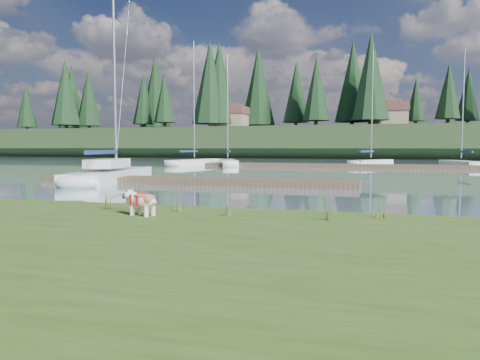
% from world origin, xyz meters
% --- Properties ---
extents(ground, '(200.00, 200.00, 0.00)m').
position_xyz_m(ground, '(0.00, 30.00, 0.00)').
color(ground, gray).
rests_on(ground, ground).
extents(bank, '(60.00, 9.00, 0.35)m').
position_xyz_m(bank, '(0.00, -6.00, 0.17)').
color(bank, '#39531C').
rests_on(bank, ground).
extents(ridge, '(200.00, 20.00, 5.00)m').
position_xyz_m(ridge, '(0.00, 73.00, 2.50)').
color(ridge, black).
rests_on(ridge, ground).
extents(bulldog, '(0.91, 0.51, 0.53)m').
position_xyz_m(bulldog, '(0.01, -3.28, 0.68)').
color(bulldog, silver).
rests_on(bulldog, bank).
extents(sailboat_main, '(4.25, 10.40, 14.54)m').
position_xyz_m(sailboat_main, '(-9.16, 10.59, 0.42)').
color(sailboat_main, silver).
rests_on(sailboat_main, ground).
extents(dock_near, '(16.00, 2.00, 0.30)m').
position_xyz_m(dock_near, '(-4.00, 9.00, 0.15)').
color(dock_near, '#4C3D2C').
rests_on(dock_near, ground).
extents(dock_far, '(26.00, 2.20, 0.30)m').
position_xyz_m(dock_far, '(2.00, 30.00, 0.15)').
color(dock_far, '#4C3D2C').
rests_on(dock_far, ground).
extents(sailboat_bg_0, '(3.41, 8.75, 12.38)m').
position_xyz_m(sailboat_bg_0, '(-12.98, 32.33, 0.32)').
color(sailboat_bg_0, silver).
rests_on(sailboat_bg_0, ground).
extents(sailboat_bg_1, '(4.19, 7.19, 10.87)m').
position_xyz_m(sailboat_bg_1, '(-9.78, 31.94, 0.33)').
color(sailboat_bg_1, silver).
rests_on(sailboat_bg_1, ground).
extents(sailboat_bg_2, '(4.55, 7.22, 11.10)m').
position_xyz_m(sailboat_bg_2, '(4.21, 35.31, 0.33)').
color(sailboat_bg_2, silver).
rests_on(sailboat_bg_2, ground).
extents(sailboat_bg_3, '(3.28, 7.42, 10.80)m').
position_xyz_m(sailboat_bg_3, '(11.60, 34.50, 0.33)').
color(sailboat_bg_3, silver).
rests_on(sailboat_bg_3, ground).
extents(weed_0, '(0.17, 0.14, 0.66)m').
position_xyz_m(weed_0, '(-0.44, -2.46, 0.63)').
color(weed_0, '#475B23').
rests_on(weed_0, bank).
extents(weed_1, '(0.17, 0.14, 0.46)m').
position_xyz_m(weed_1, '(0.52, -2.53, 0.54)').
color(weed_1, '#475B23').
rests_on(weed_1, bank).
extents(weed_2, '(0.17, 0.14, 0.74)m').
position_xyz_m(weed_2, '(3.88, -2.75, 0.66)').
color(weed_2, '#475B23').
rests_on(weed_2, bank).
extents(weed_3, '(0.17, 0.14, 0.64)m').
position_xyz_m(weed_3, '(-1.22, -2.63, 0.62)').
color(weed_3, '#475B23').
rests_on(weed_3, bank).
extents(weed_4, '(0.17, 0.14, 0.49)m').
position_xyz_m(weed_4, '(1.84, -2.90, 0.55)').
color(weed_4, '#475B23').
rests_on(weed_4, bank).
extents(weed_5, '(0.17, 0.14, 0.57)m').
position_xyz_m(weed_5, '(4.85, -2.22, 0.59)').
color(weed_5, '#475B23').
rests_on(weed_5, bank).
extents(mud_lip, '(60.00, 0.50, 0.14)m').
position_xyz_m(mud_lip, '(0.00, -1.60, 0.07)').
color(mud_lip, '#33281C').
rests_on(mud_lip, ground).
extents(conifer_0, '(5.72, 5.72, 14.15)m').
position_xyz_m(conifer_0, '(-55.00, 67.00, 12.64)').
color(conifer_0, '#382619').
rests_on(conifer_0, ridge).
extents(conifer_1, '(4.40, 4.40, 11.30)m').
position_xyz_m(conifer_1, '(-40.00, 71.00, 11.28)').
color(conifer_1, '#382619').
rests_on(conifer_1, ridge).
extents(conifer_2, '(6.60, 6.60, 16.05)m').
position_xyz_m(conifer_2, '(-25.00, 68.00, 13.54)').
color(conifer_2, '#382619').
rests_on(conifer_2, ridge).
extents(conifer_3, '(4.84, 4.84, 12.25)m').
position_xyz_m(conifer_3, '(-10.00, 72.00, 11.74)').
color(conifer_3, '#382619').
rests_on(conifer_3, ridge).
extents(conifer_4, '(6.16, 6.16, 15.10)m').
position_xyz_m(conifer_4, '(3.00, 66.00, 13.09)').
color(conifer_4, '#382619').
rests_on(conifer_4, ridge).
extents(conifer_5, '(3.96, 3.96, 10.35)m').
position_xyz_m(conifer_5, '(15.00, 70.00, 10.83)').
color(conifer_5, '#382619').
rests_on(conifer_5, ridge).
extents(house_0, '(6.30, 5.30, 4.65)m').
position_xyz_m(house_0, '(-22.00, 70.00, 7.31)').
color(house_0, gray).
rests_on(house_0, ridge).
extents(house_1, '(6.30, 5.30, 4.65)m').
position_xyz_m(house_1, '(6.00, 71.00, 7.31)').
color(house_1, gray).
rests_on(house_1, ridge).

